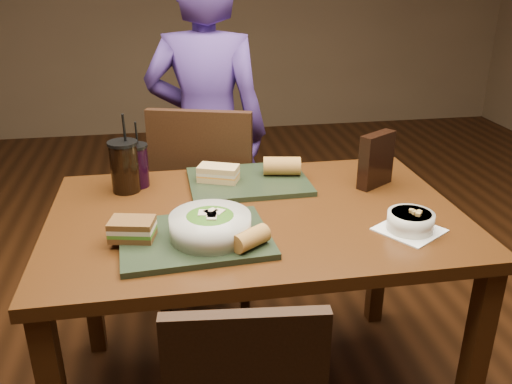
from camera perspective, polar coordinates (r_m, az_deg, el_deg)
dining_table at (r=1.77m, az=0.00°, el=-4.79°), size 1.30×0.85×0.75m
chair_far at (r=2.35m, az=-5.86°, el=-0.99°), size 0.52×0.53×0.96m
diner at (r=2.50m, az=-5.16°, el=6.09°), size 0.62×0.48×1.52m
tray_near at (r=1.56m, az=-6.42°, el=-4.88°), size 0.44×0.35×0.02m
tray_far at (r=1.94m, az=-0.81°, el=1.13°), size 0.43×0.33×0.02m
salad_bowl at (r=1.53m, az=-4.83°, el=-3.44°), size 0.23×0.23×0.08m
soup_bowl at (r=1.66m, az=15.95°, el=-2.96°), size 0.23×0.23×0.07m
sandwich_near at (r=1.56m, az=-12.89°, el=-3.83°), size 0.14×0.11×0.06m
sandwich_far at (r=1.92m, az=-3.98°, el=1.98°), size 0.16×0.12×0.06m
baguette_near at (r=1.47m, az=-0.56°, el=-4.91°), size 0.12×0.10×0.05m
baguette_far at (r=1.97m, az=2.75°, el=2.75°), size 0.14×0.09×0.07m
cup_cola at (r=1.91m, az=-13.67°, el=2.65°), size 0.10×0.10×0.28m
cup_berry at (r=1.95m, az=-12.46°, el=2.77°), size 0.09×0.09×0.24m
chip_bag at (r=1.94m, az=12.54°, el=3.31°), size 0.15×0.12×0.19m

